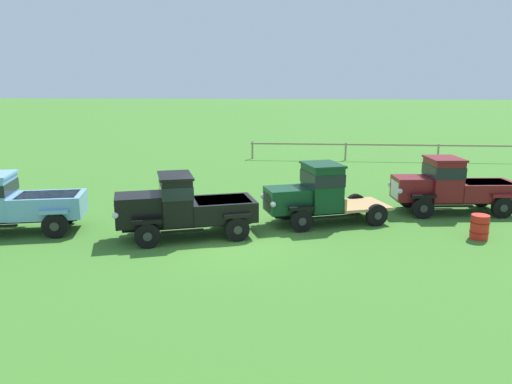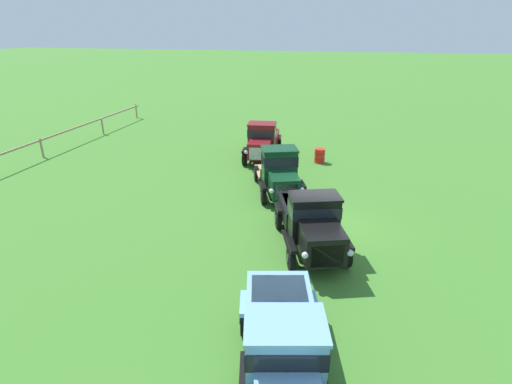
# 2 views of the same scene
# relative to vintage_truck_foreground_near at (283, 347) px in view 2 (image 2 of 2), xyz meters

# --- Properties ---
(ground_plane) EXTENTS (240.00, 240.00, 0.00)m
(ground_plane) POSITION_rel_vintage_truck_foreground_near_xyz_m (7.55, -0.34, -1.05)
(ground_plane) COLOR #3D7528
(paddock_fence) EXTENTS (17.64, 0.61, 1.16)m
(paddock_fence) POSITION_rel_vintage_truck_foreground_near_xyz_m (15.49, 16.70, -0.16)
(paddock_fence) COLOR #997F60
(paddock_fence) RESTS_ON ground
(vintage_truck_foreground_near) EXTENTS (5.06, 2.80, 2.05)m
(vintage_truck_foreground_near) POSITION_rel_vintage_truck_foreground_near_xyz_m (0.00, 0.00, 0.00)
(vintage_truck_foreground_near) COLOR black
(vintage_truck_foreground_near) RESTS_ON ground
(vintage_truck_second_in_line) EXTENTS (4.85, 3.10, 2.11)m
(vintage_truck_second_in_line) POSITION_rel_vintage_truck_foreground_near_xyz_m (5.97, 0.06, -0.00)
(vintage_truck_second_in_line) COLOR black
(vintage_truck_second_in_line) RESTS_ON ground
(vintage_truck_midrow_center) EXTENTS (4.80, 3.05, 2.20)m
(vintage_truck_midrow_center) POSITION_rel_vintage_truck_foreground_near_xyz_m (10.39, 1.98, 0.07)
(vintage_truck_midrow_center) COLOR black
(vintage_truck_midrow_center) RESTS_ON ground
(vintage_truck_far_side) EXTENTS (4.87, 2.32, 2.18)m
(vintage_truck_far_side) POSITION_rel_vintage_truck_foreground_near_xyz_m (15.67, 3.96, 0.03)
(vintage_truck_far_side) COLOR black
(vintage_truck_far_side) RESTS_ON ground
(oil_drum_beside_row) EXTENTS (0.61, 0.61, 0.80)m
(oil_drum_beside_row) POSITION_rel_vintage_truck_foreground_near_xyz_m (15.67, 0.62, -0.65)
(oil_drum_beside_row) COLOR red
(oil_drum_beside_row) RESTS_ON ground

